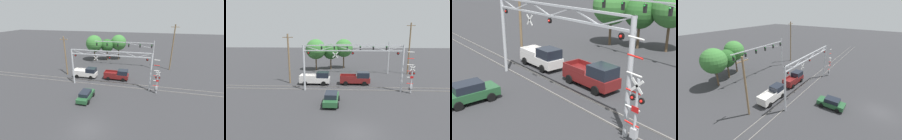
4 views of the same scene
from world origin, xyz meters
The scene contains 14 objects.
ground_plane centered at (0.00, 0.00, 0.00)m, with size 200.00×200.00×0.00m, color #303033.
rail_track_near centered at (0.00, 12.03, 0.05)m, with size 80.00×0.08×0.10m, color gray.
rail_track_far centered at (0.00, 13.46, 0.05)m, with size 80.00×0.08×0.10m, color gray.
crossing_gantry centered at (-0.01, 11.74, 4.58)m, with size 15.01×0.31×6.99m.
crossing_signal_mast centered at (8.48, 10.95, 2.15)m, with size 1.28×0.35×6.15m.
traffic_signal_span centered at (3.35, 23.92, 5.13)m, with size 15.14×0.39×7.01m.
pickup_truck_lead centered at (0.89, 15.39, 1.04)m, with size 5.10×2.15×2.16m.
pickup_truck_following centered at (-6.01, 15.12, 1.04)m, with size 5.12×2.15×2.16m.
sedan_waiting centered at (-2.75, 6.39, 0.79)m, with size 1.96×4.04×1.54m.
utility_pole_left centered at (-10.92, 15.58, 4.46)m, with size 1.80×0.28×8.63m.
utility_pole_right centered at (12.42, 23.92, 5.61)m, with size 1.80×0.28×10.91m.
background_tree_beyond_span centered at (-1.64, 30.07, 5.13)m, with size 4.50×4.50×7.39m.
background_tree_far_left_verge centered at (-8.23, 27.28, 5.05)m, with size 4.77×4.77×7.45m.
background_tree_far_right_verge centered at (-4.80, 28.66, 4.38)m, with size 3.78×3.78×6.29m.
Camera 4 is at (-22.20, 0.96, 14.03)m, focal length 24.00 mm.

